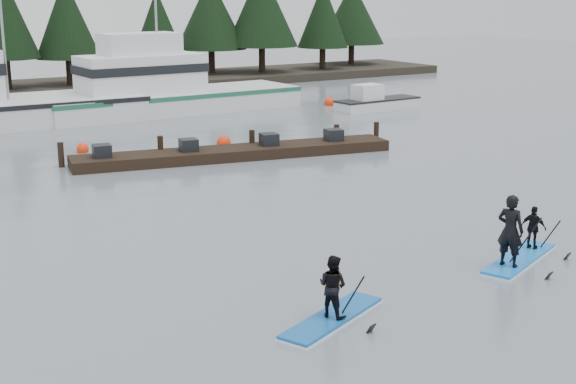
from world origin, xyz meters
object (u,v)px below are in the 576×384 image
floating_dock (235,153)px  paddleboard_duo (518,238)px  fishing_boat_medium (164,101)px  paddleboard_solo (332,297)px

floating_dock → paddleboard_duo: 15.62m
fishing_boat_medium → paddleboard_solo: bearing=-109.0°
fishing_boat_medium → floating_dock: bearing=-103.3°
floating_dock → paddleboard_duo: bearing=-79.7°
fishing_boat_medium → paddleboard_solo: 31.02m
floating_dock → paddleboard_duo: (-0.21, -15.61, 0.47)m
paddleboard_solo → paddleboard_duo: size_ratio=0.93×
paddleboard_solo → fishing_boat_medium: bearing=50.3°
paddleboard_solo → floating_dock: bearing=45.7°
paddleboard_duo → floating_dock: bearing=67.8°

